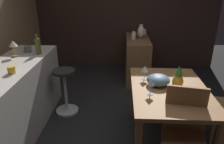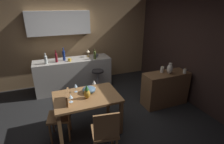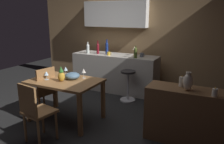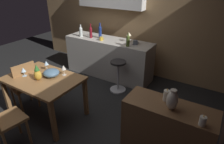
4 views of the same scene
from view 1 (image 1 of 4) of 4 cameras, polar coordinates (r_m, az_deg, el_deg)
ground_plane at (r=2.93m, az=5.64°, el=-15.86°), size 9.00×9.00×0.00m
wall_side_right at (r=4.88m, az=1.23°, el=16.37°), size 0.10×4.40×2.60m
dining_table at (r=2.51m, az=14.74°, el=-6.04°), size 1.21×0.83×0.74m
kitchen_counter at (r=2.92m, az=-25.12°, el=-7.66°), size 2.10×0.60×0.90m
sideboard_cabinet at (r=4.39m, az=6.61°, el=3.65°), size 1.10×0.44×0.82m
chair_near_window at (r=2.22m, az=18.35°, el=-14.84°), size 0.47×0.47×0.93m
bar_stool at (r=3.24m, az=-12.19°, el=-4.71°), size 0.34×0.34×0.67m
wine_glass_left at (r=2.23m, az=10.22°, el=-2.78°), size 0.08×0.08×0.18m
wine_glass_right at (r=2.57m, az=8.66°, el=0.76°), size 0.08×0.08×0.17m
wine_glass_center at (r=2.18m, az=19.70°, el=-5.07°), size 0.08×0.08×0.15m
pineapple_centerpiece at (r=2.43m, az=17.04°, el=-1.78°), size 0.12×0.12×0.26m
fruit_bowl at (r=2.49m, az=12.11°, el=-2.04°), size 0.26×0.26×0.12m
wine_bottle_olive at (r=3.14m, az=-19.02°, el=6.75°), size 0.07×0.07×0.27m
cup_slate at (r=3.30m, az=-21.32°, el=5.70°), size 0.13×0.10×0.09m
cup_mustard at (r=2.58m, az=-25.02°, el=0.54°), size 0.12×0.08×0.08m
counter_lamp at (r=3.13m, az=-24.64°, el=6.47°), size 0.11×0.11×0.22m
pillar_candle_tall at (r=4.65m, az=8.54°, el=10.52°), size 0.07×0.07×0.13m
pillar_candle_short at (r=4.18m, az=5.75°, el=9.57°), size 0.08×0.08×0.17m
vase_ceramic_ivory at (r=4.28m, az=7.65°, el=10.51°), size 0.13×0.13×0.26m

